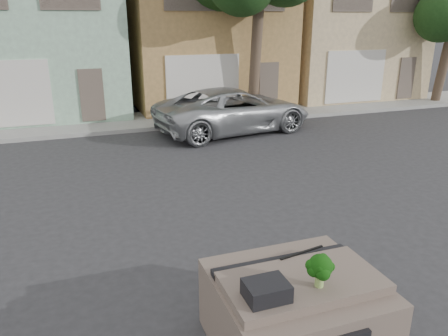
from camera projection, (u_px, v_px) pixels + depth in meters
ground_plane at (218, 242)px, 8.38m from camera, size 120.00×120.00×0.00m
sidewalk at (134, 122)px, 17.70m from camera, size 40.00×3.00×0.15m
townhouse_mint at (33, 25)px, 18.94m from camera, size 7.20×8.20×7.55m
townhouse_tan at (199, 24)px, 21.33m from camera, size 7.20×8.20×7.55m
townhouse_beige at (331, 24)px, 23.72m from camera, size 7.20×8.20×7.55m
silver_pickup at (234, 131)px, 16.50m from camera, size 6.27×3.66×1.64m
tree_near at (256, 13)px, 17.31m from camera, size 4.40×4.00×8.50m
tree_far at (447, 41)px, 20.91m from camera, size 3.20×3.00×6.00m
car_dashboard at (295, 310)px, 5.53m from camera, size 2.00×1.80×1.12m
instrument_hump at (266, 290)px, 4.82m from camera, size 0.48×0.38×0.20m
wiper_arm at (302, 252)px, 5.77m from camera, size 0.69×0.15×0.02m
broccoli at (320, 270)px, 5.00m from camera, size 0.40×0.40×0.42m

